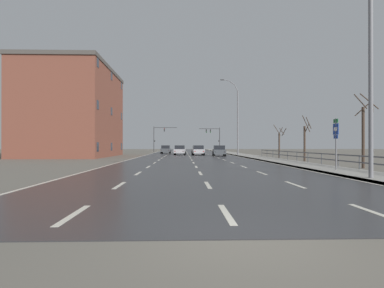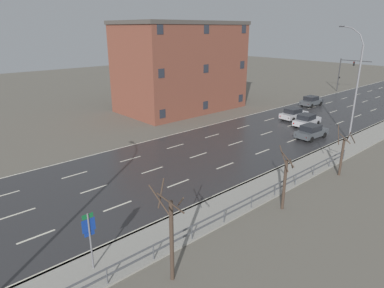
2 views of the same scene
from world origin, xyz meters
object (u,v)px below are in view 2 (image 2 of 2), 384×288
traffic_signal_left (345,70)px  brick_building (181,67)px  car_distant (294,114)px  highway_sign (90,235)px  car_near_right (307,120)px  car_near_left (311,101)px  street_lamp_midground (355,88)px  car_mid_centre (311,132)px

traffic_signal_left → brick_building: brick_building is taller
traffic_signal_left → car_distant: bearing=-77.9°
highway_sign → car_near_right: 32.64m
car_near_right → car_near_left: (-5.71, 11.10, 0.00)m
street_lamp_midground → car_near_left: street_lamp_midground is taller
highway_sign → car_near_right: size_ratio=0.78×
brick_building → highway_sign: bearing=-47.1°
traffic_signal_left → brick_building: (-9.53, -32.38, 2.18)m
street_lamp_midground → car_distant: (-8.82, 3.37, -4.96)m
car_mid_centre → car_near_left: (-8.62, 15.10, 0.00)m
highway_sign → car_near_right: bearing=102.2°
street_lamp_midground → brick_building: (-23.79, -3.56, 0.50)m
traffic_signal_left → brick_building: bearing=-106.4°
traffic_signal_left → car_distant: (5.43, -25.46, -3.29)m
car_near_right → brick_building: brick_building is taller
street_lamp_midground → car_mid_centre: size_ratio=2.83×
traffic_signal_left → car_mid_centre: 33.26m
brick_building → traffic_signal_left: bearing=73.6°
brick_building → car_near_right: bearing=16.4°
car_near_left → brick_building: (-12.17, -16.36, 5.46)m
car_distant → street_lamp_midground: bearing=-18.0°
highway_sign → car_mid_centre: 28.19m
traffic_signal_left → car_near_right: (8.34, -27.12, -3.29)m
car_near_right → traffic_signal_left: bearing=104.4°
street_lamp_midground → car_near_left: (-11.62, 12.80, -4.96)m
car_distant → brick_building: (-14.97, -6.93, 5.46)m
car_distant → brick_building: 17.37m
car_near_right → car_distant: 3.35m
car_mid_centre → car_near_left: bearing=122.4°
traffic_signal_left → car_mid_centre: traffic_signal_left is taller
traffic_signal_left → car_mid_centre: (11.25, -31.12, -3.29)m
car_near_right → car_near_left: same height
highway_sign → traffic_signal_left: 60.97m
street_lamp_midground → car_near_right: street_lamp_midground is taller
street_lamp_midground → highway_sign: bearing=-88.2°
street_lamp_midground → car_near_right: bearing=164.0°
traffic_signal_left → car_mid_centre: bearing=-70.1°
street_lamp_midground → car_near_left: bearing=132.2°
car_distant → brick_building: brick_building is taller
car_near_right → brick_building: size_ratio=0.24×
car_mid_centre → car_near_left: same height
car_near_right → car_distant: (-2.91, 1.67, 0.00)m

